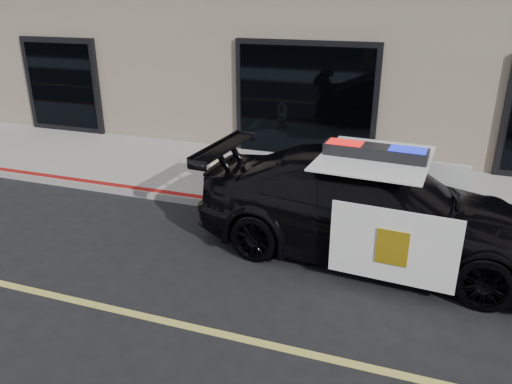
% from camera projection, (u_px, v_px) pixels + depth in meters
% --- Properties ---
extents(ground, '(120.00, 120.00, 0.00)m').
position_uv_depth(ground, '(239.00, 338.00, 6.03)').
color(ground, black).
rests_on(ground, ground).
extents(sidewalk_n, '(60.00, 3.50, 0.15)m').
position_uv_depth(sidewalk_n, '(328.00, 185.00, 10.59)').
color(sidewalk_n, gray).
rests_on(sidewalk_n, ground).
extents(police_car, '(2.98, 5.75, 1.78)m').
position_uv_depth(police_car, '(370.00, 207.00, 7.73)').
color(police_car, black).
rests_on(police_car, ground).
extents(fire_hydrant, '(0.34, 0.48, 0.76)m').
position_uv_depth(fire_hydrant, '(213.00, 167.00, 10.36)').
color(fire_hydrant, beige).
rests_on(fire_hydrant, sidewalk_n).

